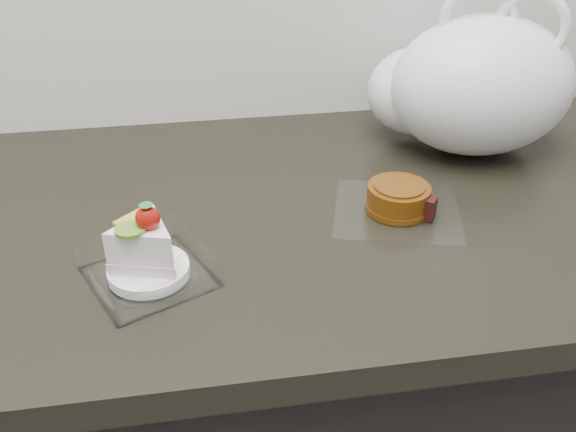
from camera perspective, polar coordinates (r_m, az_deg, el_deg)
The scene contains 3 objects.
cake_tray at distance 0.76m, azimuth -12.42°, elevation -3.70°, with size 0.17×0.17×0.10m.
mooncake_wrap at distance 0.88m, azimuth 9.85°, elevation 1.37°, with size 0.21×0.20×0.04m.
plastic_bag at distance 1.05m, azimuth 15.78°, elevation 11.10°, with size 0.36×0.31×0.26m.
Camera 1 is at (0.06, 0.93, 1.36)m, focal length 40.00 mm.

